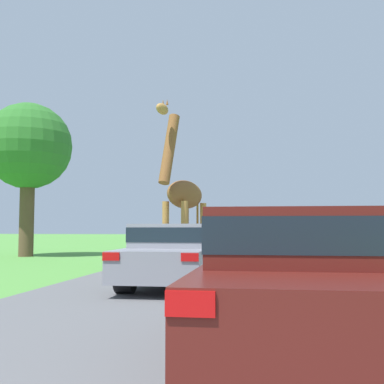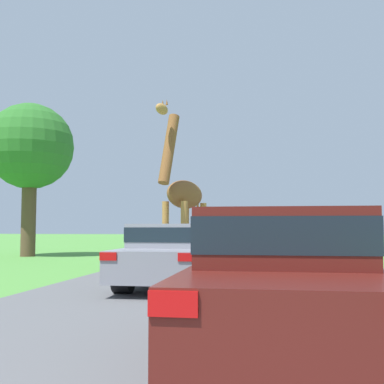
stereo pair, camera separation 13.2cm
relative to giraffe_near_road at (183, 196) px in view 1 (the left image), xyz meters
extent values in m
cube|color=#5B5B5E|center=(1.87, 15.79, -2.19)|extent=(8.37, 120.00, 0.00)
cylinder|color=#B77F3D|center=(0.15, -0.59, -1.18)|extent=(0.20, 0.20, 2.02)
cylinder|color=#2D2319|center=(0.15, -0.59, -2.14)|extent=(0.25, 0.25, 0.12)
cylinder|color=#B77F3D|center=(-0.43, -0.43, -1.18)|extent=(0.20, 0.20, 2.02)
cylinder|color=#2D2319|center=(-0.43, -0.43, -2.14)|extent=(0.25, 0.25, 0.12)
cylinder|color=#B77F3D|center=(0.52, 0.73, -1.18)|extent=(0.20, 0.20, 2.02)
cylinder|color=#2D2319|center=(0.52, 0.73, -2.14)|extent=(0.25, 0.25, 0.12)
cylinder|color=#B77F3D|center=(-0.06, 0.89, -1.18)|extent=(0.20, 0.20, 2.02)
cylinder|color=#2D2319|center=(-0.06, 0.89, -2.14)|extent=(0.25, 0.25, 0.12)
ellipsoid|color=brown|center=(0.04, 0.15, 0.06)|extent=(1.21, 2.08, 0.85)
cylinder|color=brown|center=(-0.24, -0.87, 1.29)|extent=(0.55, 0.99, 2.09)
ellipsoid|color=#B77F3D|center=(-0.36, -1.29, 2.34)|extent=(0.38, 0.60, 0.30)
cylinder|color=#B77F3D|center=(0.29, 1.05, -0.49)|extent=(0.07, 0.07, 1.11)
cone|color=brown|center=(-0.25, -1.15, 2.57)|extent=(0.07, 0.07, 0.16)
cone|color=brown|center=(-0.38, -1.11, 2.57)|extent=(0.07, 0.07, 0.16)
cube|color=#561914|center=(2.65, -9.04, -1.61)|extent=(1.73, 4.17, 0.66)
cube|color=#561914|center=(2.65, -9.04, -1.00)|extent=(1.56, 1.88, 0.55)
cube|color=#19232D|center=(2.65, -9.04, -0.98)|extent=(1.58, 1.90, 0.33)
cube|color=red|center=(1.94, -11.14, -1.37)|extent=(0.31, 0.03, 0.16)
cylinder|color=black|center=(1.95, -7.79, -1.89)|extent=(0.35, 0.60, 0.60)
cylinder|color=black|center=(3.34, -7.79, -1.89)|extent=(0.35, 0.60, 0.60)
cylinder|color=black|center=(1.95, -10.29, -1.89)|extent=(0.35, 0.60, 0.60)
cube|color=silver|center=(-0.95, 8.14, -1.62)|extent=(1.80, 3.92, 0.60)
cube|color=silver|center=(-0.95, 8.14, -1.11)|extent=(1.62, 1.76, 0.42)
cube|color=#19232D|center=(-0.95, 8.14, -1.09)|extent=(1.63, 1.78, 0.25)
cube|color=red|center=(-1.68, 6.17, -1.41)|extent=(0.32, 0.03, 0.14)
cube|color=red|center=(-0.21, 6.17, -1.41)|extent=(0.32, 0.03, 0.14)
cylinder|color=black|center=(-1.67, 9.31, -1.87)|extent=(0.36, 0.65, 0.65)
cylinder|color=black|center=(-0.23, 9.31, -1.87)|extent=(0.36, 0.65, 0.65)
cylinder|color=black|center=(-1.67, 6.96, -1.87)|extent=(0.36, 0.65, 0.65)
cylinder|color=black|center=(-0.23, 6.96, -1.87)|extent=(0.36, 0.65, 0.65)
cube|color=maroon|center=(0.98, 4.03, -1.63)|extent=(1.72, 4.15, 0.57)
cube|color=maroon|center=(0.98, 4.03, -1.12)|extent=(1.55, 1.87, 0.44)
cube|color=#19232D|center=(0.98, 4.03, -1.10)|extent=(1.57, 1.89, 0.27)
cube|color=red|center=(0.28, 1.94, -1.42)|extent=(0.31, 0.03, 0.14)
cube|color=red|center=(1.69, 1.94, -1.42)|extent=(0.31, 0.03, 0.14)
cylinder|color=black|center=(0.29, 5.27, -1.86)|extent=(0.34, 0.67, 0.67)
cylinder|color=black|center=(1.67, 5.27, -1.86)|extent=(0.34, 0.67, 0.67)
cylinder|color=black|center=(0.29, 2.78, -1.86)|extent=(0.34, 0.67, 0.67)
cylinder|color=black|center=(1.67, 2.78, -1.86)|extent=(0.34, 0.67, 0.67)
cube|color=navy|center=(4.17, 16.98, -1.59)|extent=(1.72, 4.70, 0.62)
cube|color=navy|center=(4.17, 16.98, -1.06)|extent=(1.54, 2.11, 0.44)
cube|color=#19232D|center=(4.17, 16.98, -1.04)|extent=(1.56, 2.13, 0.26)
cube|color=red|center=(3.46, 14.62, -1.37)|extent=(0.31, 0.03, 0.15)
cube|color=red|center=(4.87, 14.62, -1.37)|extent=(0.31, 0.03, 0.15)
cylinder|color=black|center=(3.48, 18.39, -1.84)|extent=(0.34, 0.70, 0.70)
cylinder|color=black|center=(4.85, 18.39, -1.84)|extent=(0.34, 0.70, 0.70)
cylinder|color=black|center=(3.48, 15.57, -1.84)|extent=(0.34, 0.70, 0.70)
cylinder|color=black|center=(4.85, 15.57, -1.84)|extent=(0.34, 0.70, 0.70)
cube|color=silver|center=(4.69, 9.38, -1.64)|extent=(1.95, 4.59, 0.58)
cube|color=silver|center=(4.69, 9.38, -1.13)|extent=(1.75, 2.06, 0.43)
cube|color=#19232D|center=(4.69, 9.38, -1.11)|extent=(1.77, 2.09, 0.26)
cube|color=red|center=(3.89, 7.08, -1.43)|extent=(0.35, 0.03, 0.14)
cube|color=red|center=(5.49, 7.08, -1.43)|extent=(0.35, 0.03, 0.14)
cylinder|color=black|center=(3.91, 10.76, -1.88)|extent=(0.39, 0.64, 0.64)
cylinder|color=black|center=(5.47, 10.76, -1.88)|extent=(0.39, 0.64, 0.64)
cylinder|color=black|center=(3.91, 8.00, -1.88)|extent=(0.39, 0.64, 0.64)
cylinder|color=black|center=(5.47, 8.00, -1.88)|extent=(0.39, 0.64, 0.64)
cube|color=gray|center=(0.39, -3.62, -1.65)|extent=(1.73, 4.30, 0.60)
cube|color=gray|center=(0.39, -3.62, -1.09)|extent=(1.56, 1.93, 0.50)
cube|color=#19232D|center=(0.39, -3.62, -1.07)|extent=(1.58, 1.95, 0.30)
cube|color=red|center=(-0.32, -5.78, -1.43)|extent=(0.31, 0.03, 0.14)
cube|color=red|center=(1.11, -5.78, -1.43)|extent=(0.31, 0.03, 0.14)
cylinder|color=black|center=(-0.30, -2.33, -1.90)|extent=(0.35, 0.59, 0.59)
cylinder|color=black|center=(1.09, -2.33, -1.90)|extent=(0.35, 0.59, 0.59)
cylinder|color=black|center=(-0.30, -4.91, -1.90)|extent=(0.35, 0.59, 0.59)
cylinder|color=black|center=(1.09, -4.91, -1.90)|extent=(0.35, 0.59, 0.59)
cylinder|color=brown|center=(-7.87, 5.61, -0.06)|extent=(0.63, 0.63, 4.28)
sphere|color=#2D7028|center=(-7.87, 5.61, 2.65)|extent=(3.79, 3.79, 3.79)
camera|label=1|loc=(2.39, -14.08, -0.90)|focal=45.00mm
camera|label=2|loc=(2.52, -14.06, -0.90)|focal=45.00mm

